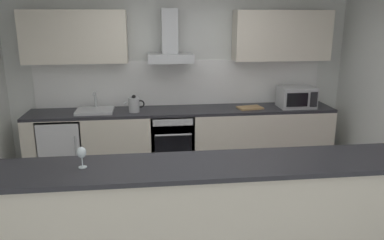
% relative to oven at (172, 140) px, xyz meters
% --- Properties ---
extents(ground, '(5.90, 4.90, 0.02)m').
position_rel_oven_xyz_m(ground, '(0.17, -1.60, -0.47)').
color(ground, gray).
extents(wall_back, '(5.90, 0.12, 2.60)m').
position_rel_oven_xyz_m(wall_back, '(0.17, 0.41, 0.84)').
color(wall_back, silver).
rests_on(wall_back, ground).
extents(backsplash_tile, '(4.17, 0.02, 0.66)m').
position_rel_oven_xyz_m(backsplash_tile, '(0.17, 0.33, 0.77)').
color(backsplash_tile, white).
extents(counter_back, '(4.32, 0.60, 0.90)m').
position_rel_oven_xyz_m(counter_back, '(0.17, 0.03, -0.01)').
color(counter_back, beige).
rests_on(counter_back, ground).
extents(counter_island, '(3.63, 0.64, 0.98)m').
position_rel_oven_xyz_m(counter_island, '(0.14, -2.22, 0.03)').
color(counter_island, beige).
rests_on(counter_island, ground).
extents(upper_cabinets, '(4.26, 0.32, 0.70)m').
position_rel_oven_xyz_m(upper_cabinets, '(0.17, 0.18, 1.45)').
color(upper_cabinets, beige).
extents(oven, '(0.60, 0.62, 0.80)m').
position_rel_oven_xyz_m(oven, '(0.00, 0.00, 0.00)').
color(oven, slate).
rests_on(oven, ground).
extents(refrigerator, '(0.58, 0.60, 0.85)m').
position_rel_oven_xyz_m(refrigerator, '(-1.51, -0.00, -0.03)').
color(refrigerator, white).
rests_on(refrigerator, ground).
extents(microwave, '(0.50, 0.38, 0.30)m').
position_rel_oven_xyz_m(microwave, '(1.81, -0.03, 0.59)').
color(microwave, '#B7BABC').
rests_on(microwave, counter_back).
extents(sink, '(0.50, 0.40, 0.26)m').
position_rel_oven_xyz_m(sink, '(-1.05, 0.01, 0.47)').
color(sink, silver).
rests_on(sink, counter_back).
extents(kettle, '(0.29, 0.15, 0.24)m').
position_rel_oven_xyz_m(kettle, '(-0.51, -0.03, 0.55)').
color(kettle, '#B7BABC').
rests_on(kettle, counter_back).
extents(range_hood, '(0.62, 0.45, 0.72)m').
position_rel_oven_xyz_m(range_hood, '(0.00, 0.13, 1.33)').
color(range_hood, '#B7BABC').
extents(wine_glass, '(0.08, 0.08, 0.18)m').
position_rel_oven_xyz_m(wine_glass, '(-0.87, -2.19, 0.64)').
color(wine_glass, silver).
rests_on(wine_glass, counter_island).
extents(chopping_board, '(0.38, 0.28, 0.02)m').
position_rel_oven_xyz_m(chopping_board, '(1.13, -0.02, 0.45)').
color(chopping_board, tan).
rests_on(chopping_board, counter_back).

